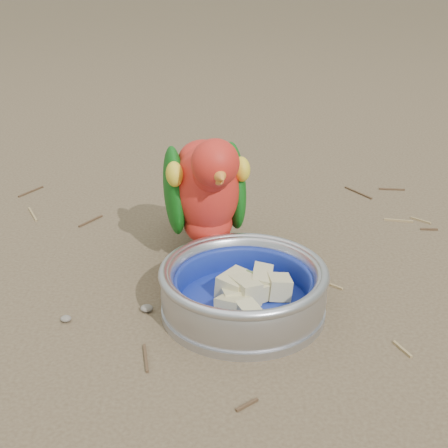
{
  "coord_description": "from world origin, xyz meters",
  "views": [
    {
      "loc": [
        0.06,
        -0.62,
        0.41
      ],
      "look_at": [
        0.06,
        0.12,
        0.08
      ],
      "focal_mm": 50.0,
      "sensor_mm": 36.0,
      "label": 1
    }
  ],
  "objects": [
    {
      "name": "bowl_wall",
      "position": [
        0.08,
        0.03,
        0.04
      ],
      "size": [
        0.2,
        0.2,
        0.04
      ],
      "primitive_type": null,
      "color": "#B2B2BA",
      "rests_on": "food_bowl"
    },
    {
      "name": "food_bowl",
      "position": [
        0.08,
        0.03,
        0.01
      ],
      "size": [
        0.2,
        0.2,
        0.02
      ],
      "primitive_type": "cylinder",
      "color": "#B2B2BA",
      "rests_on": "ground"
    },
    {
      "name": "fruit_wedges",
      "position": [
        0.08,
        0.03,
        0.03
      ],
      "size": [
        0.12,
        0.12,
        0.03
      ],
      "primitive_type": null,
      "color": "#C6BB87",
      "rests_on": "food_bowl"
    },
    {
      "name": "ground_debris",
      "position": [
        0.04,
        0.07,
        0.0
      ],
      "size": [
        0.9,
        0.8,
        0.01
      ],
      "primitive_type": null,
      "color": "#92784D",
      "rests_on": "ground"
    },
    {
      "name": "ground",
      "position": [
        0.0,
        0.0,
        0.0
      ],
      "size": [
        60.0,
        60.0,
        0.0
      ],
      "primitive_type": "plane",
      "color": "brown"
    },
    {
      "name": "lory_parrot",
      "position": [
        0.04,
        0.16,
        0.09
      ],
      "size": [
        0.16,
        0.25,
        0.19
      ],
      "primitive_type": null,
      "rotation": [
        0.0,
        0.0,
        -2.92
      ],
      "color": "red",
      "rests_on": "ground"
    }
  ]
}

